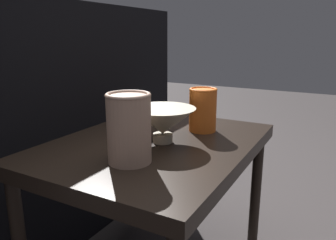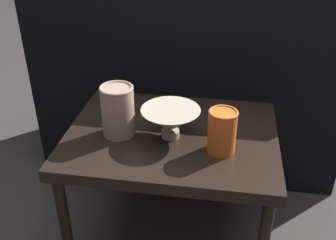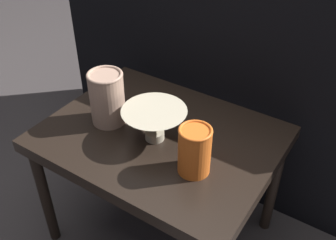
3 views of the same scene
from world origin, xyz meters
name	(u,v)px [view 3 (image 3 of 3)]	position (x,y,z in m)	size (l,w,h in m)	color
ground_plane	(161,230)	(0.00, 0.00, 0.00)	(8.00, 8.00, 0.00)	#383333
table	(160,146)	(0.00, 0.00, 0.41)	(0.69, 0.53, 0.46)	black
couch_backdrop	(240,64)	(0.00, 0.57, 0.44)	(1.32, 0.50, 0.87)	black
bowl	(155,122)	(0.00, -0.03, 0.52)	(0.19, 0.19, 0.10)	#B2A88E
vase_textured_left	(107,97)	(-0.17, -0.03, 0.55)	(0.11, 0.11, 0.17)	tan
vase_colorful_right	(195,150)	(0.16, -0.08, 0.53)	(0.09, 0.09, 0.14)	orange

